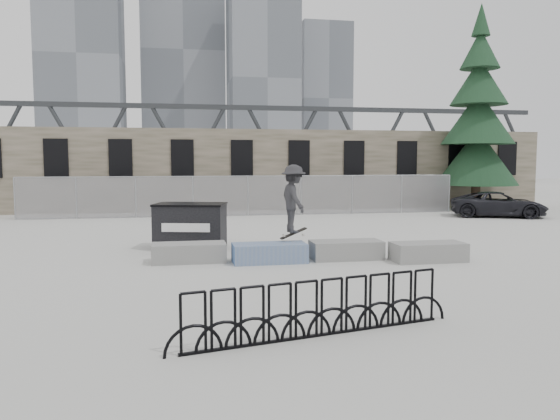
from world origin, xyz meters
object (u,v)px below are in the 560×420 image
object	(u,v)px
bike_rack	(319,309)
spruce_tree	(478,123)
planter_center_left	(269,252)
planter_center_right	(346,249)
suv	(499,204)
dumpster	(190,226)
planter_offset	(428,251)
planter_far_left	(189,252)
skateboarder	(294,199)

from	to	relation	value
bike_rack	spruce_tree	xyz separation A→B (m)	(14.58, 20.34, 4.46)
planter_center_left	planter_center_right	bearing A→B (deg)	2.89
bike_rack	planter_center_left	bearing A→B (deg)	87.53
suv	dumpster	bearing A→B (deg)	137.35
planter_center_left	suv	size ratio (longest dim) A/B	0.44
spruce_tree	planter_offset	bearing A→B (deg)	-124.29
planter_far_left	planter_center_left	world-z (taller)	same
planter_center_right	bike_rack	world-z (taller)	bike_rack
planter_center_right	spruce_tree	xyz separation A→B (m)	(12.09, 13.86, 4.62)
planter_center_left	planter_far_left	bearing A→B (deg)	167.77
planter_far_left	planter_center_right	world-z (taller)	same
planter_far_left	bike_rack	xyz separation A→B (m)	(1.88, -6.84, 0.16)
planter_center_left	planter_center_right	xyz separation A→B (m)	(2.22, 0.11, 0.00)
planter_center_left	skateboarder	distance (m)	1.67
dumpster	spruce_tree	distance (m)	20.25
planter_far_left	dumpster	size ratio (longest dim) A/B	0.82
planter_center_left	dumpster	distance (m)	3.51
suv	bike_rack	bearing A→B (deg)	162.88
spruce_tree	skateboarder	xyz separation A→B (m)	(-13.54, -13.54, -3.19)
planter_center_left	planter_center_right	distance (m)	2.22
planter_offset	suv	bearing A→B (deg)	50.02
planter_offset	bike_rack	distance (m)	7.36
planter_offset	dumpster	xyz separation A→B (m)	(-6.40, 3.45, 0.44)
dumpster	planter_offset	bearing A→B (deg)	-14.31
planter_center_left	planter_offset	bearing A→B (deg)	-8.37
dumpster	spruce_tree	world-z (taller)	spruce_tree
planter_offset	suv	size ratio (longest dim) A/B	0.44
spruce_tree	planter_center_right	bearing A→B (deg)	-131.09
bike_rack	spruce_tree	size ratio (longest dim) A/B	0.42
dumpster	bike_rack	world-z (taller)	dumpster
planter_offset	bike_rack	size ratio (longest dim) A/B	0.41
dumpster	bike_rack	xyz separation A→B (m)	(1.78, -9.18, -0.28)
planter_center_right	planter_offset	distance (m)	2.25
dumpster	bike_rack	size ratio (longest dim) A/B	0.50
planter_offset	spruce_tree	size ratio (longest dim) A/B	0.17
dumpster	planter_center_right	bearing A→B (deg)	-18.22
bike_rack	spruce_tree	world-z (taller)	spruce_tree
planter_offset	suv	world-z (taller)	suv
dumpster	skateboarder	xyz separation A→B (m)	(2.82, -2.38, 0.98)
dumpster	suv	bearing A→B (deg)	38.87
planter_far_left	planter_center_left	size ratio (longest dim) A/B	1.00
planter_far_left	bike_rack	bearing A→B (deg)	-74.59
planter_center_left	spruce_tree	world-z (taller)	spruce_tree
planter_offset	bike_rack	world-z (taller)	bike_rack
dumpster	skateboarder	distance (m)	3.82
planter_center_left	skateboarder	size ratio (longest dim) A/B	0.95
skateboarder	bike_rack	bearing A→B (deg)	163.90
planter_center_right	dumpster	distance (m)	5.08
suv	skateboarder	distance (m)	15.60
bike_rack	skateboarder	world-z (taller)	skateboarder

